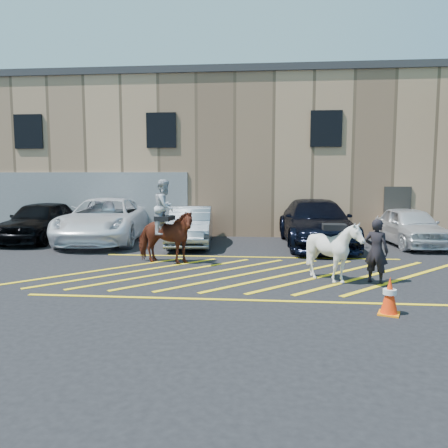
# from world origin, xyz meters

# --- Properties ---
(ground) EXTENTS (90.00, 90.00, 0.00)m
(ground) POSITION_xyz_m (0.00, 0.00, 0.00)
(ground) COLOR black
(ground) RESTS_ON ground
(car_black_suv) EXTENTS (2.03, 4.84, 1.63)m
(car_black_suv) POSITION_xyz_m (-8.60, 5.06, 0.82)
(car_black_suv) COLOR black
(car_black_suv) RESTS_ON ground
(car_white_pickup) EXTENTS (3.51, 6.54, 1.75)m
(car_white_pickup) POSITION_xyz_m (-5.91, 5.12, 0.87)
(car_white_pickup) COLOR white
(car_white_pickup) RESTS_ON ground
(car_silver_sedan) EXTENTS (1.95, 4.57, 1.47)m
(car_silver_sedan) POSITION_xyz_m (-2.34, 4.56, 0.73)
(car_silver_sedan) COLOR gray
(car_silver_sedan) RESTS_ON ground
(car_blue_suv) EXTENTS (2.72, 6.09, 1.73)m
(car_blue_suv) POSITION_xyz_m (2.41, 4.82, 0.87)
(car_blue_suv) COLOR black
(car_blue_suv) RESTS_ON ground
(car_white_suv) EXTENTS (2.04, 4.42, 1.47)m
(car_white_suv) POSITION_xyz_m (5.98, 5.18, 0.73)
(car_white_suv) COLOR silver
(car_white_suv) RESTS_ON ground
(handler) EXTENTS (0.70, 0.63, 1.60)m
(handler) POSITION_xyz_m (3.21, -0.97, 0.80)
(handler) COLOR black
(handler) RESTS_ON ground
(warehouse) EXTENTS (32.42, 10.20, 7.30)m
(warehouse) POSITION_xyz_m (-0.01, 11.99, 3.65)
(warehouse) COLOR tan
(warehouse) RESTS_ON ground
(hatching_zone) EXTENTS (12.60, 5.12, 0.01)m
(hatching_zone) POSITION_xyz_m (-0.00, -0.30, 0.01)
(hatching_zone) COLOR yellow
(hatching_zone) RESTS_ON ground
(mounted_bay) EXTENTS (2.04, 1.20, 2.53)m
(mounted_bay) POSITION_xyz_m (-2.52, 0.96, 1.02)
(mounted_bay) COLOR #5D2616
(mounted_bay) RESTS_ON ground
(saddled_white) EXTENTS (1.30, 1.45, 1.55)m
(saddled_white) POSITION_xyz_m (2.17, -0.99, 0.79)
(saddled_white) COLOR silver
(saddled_white) RESTS_ON ground
(traffic_cone) EXTENTS (0.49, 0.49, 0.73)m
(traffic_cone) POSITION_xyz_m (2.84, -3.49, 0.37)
(traffic_cone) COLOR orange
(traffic_cone) RESTS_ON ground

